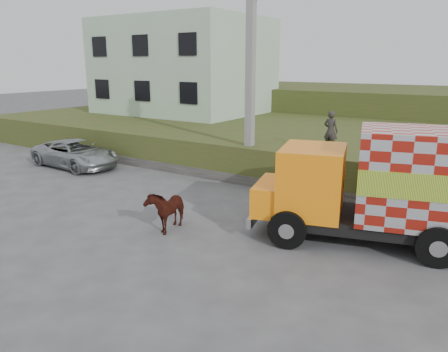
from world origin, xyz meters
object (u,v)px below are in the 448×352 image
Objects in this scene: pedestrian at (331,131)px; utility_pole at (250,80)px; cow at (167,208)px; suv at (76,154)px; cargo_truck at (405,187)px.

utility_pole is at bearing 18.00° from pedestrian.
cow is 0.97× the size of pedestrian.
suv is 3.01× the size of pedestrian.
suv is at bearing -164.57° from utility_pole.
suv is at bearing 145.93° from cow.
cargo_truck is at bearing 134.51° from pedestrian.
cargo_truck is 6.54m from cow.
cargo_truck is 5.48m from pedestrian.
pedestrian is (11.10, 3.00, 1.62)m from suv.
cargo_truck reaches higher than cow.
utility_pole reaches higher than suv.
utility_pole reaches higher than cargo_truck.
cow is at bearing -110.26° from suv.
suv is 11.62m from pedestrian.
utility_pole is 7.81m from cargo_truck.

